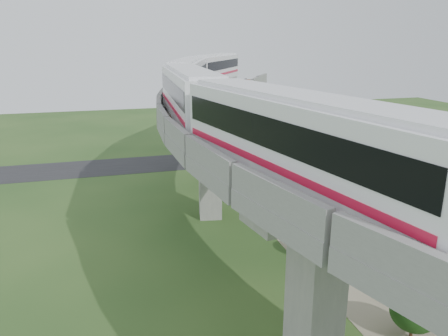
% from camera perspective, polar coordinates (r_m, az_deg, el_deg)
% --- Properties ---
extents(ground, '(160.00, 160.00, 0.00)m').
position_cam_1_polar(ground, '(32.14, 1.18, -13.35)').
color(ground, '#23451B').
rests_on(ground, ground).
extents(dirt_lot, '(18.00, 26.00, 0.04)m').
position_cam_1_polar(dirt_lot, '(36.80, 23.94, -10.77)').
color(dirt_lot, gray).
rests_on(dirt_lot, ground).
extents(asphalt_road, '(60.00, 8.00, 0.03)m').
position_cam_1_polar(asphalt_road, '(59.45, -7.20, 0.72)').
color(asphalt_road, '#232326').
rests_on(asphalt_road, ground).
extents(viaduct, '(19.58, 73.98, 11.40)m').
position_cam_1_polar(viaduct, '(30.06, 8.32, 2.96)').
color(viaduct, '#99968E').
rests_on(viaduct, ground).
extents(metro_train, '(16.30, 60.41, 3.64)m').
position_cam_1_polar(metro_train, '(38.14, -1.40, 10.92)').
color(metro_train, white).
rests_on(metro_train, ground).
extents(fence, '(3.87, 38.73, 1.50)m').
position_cam_1_polar(fence, '(35.55, 16.64, -9.65)').
color(fence, '#2D382D').
rests_on(fence, ground).
extents(tree_0, '(2.86, 2.86, 3.24)m').
position_cam_1_polar(tree_0, '(56.06, 6.39, 1.91)').
color(tree_0, '#382314').
rests_on(tree_0, ground).
extents(tree_1, '(2.50, 2.50, 3.25)m').
position_cam_1_polar(tree_1, '(45.77, 7.09, -1.24)').
color(tree_1, '#382314').
rests_on(tree_1, ground).
extents(tree_2, '(2.77, 2.77, 3.54)m').
position_cam_1_polar(tree_2, '(40.29, 8.76, -3.50)').
color(tree_2, '#382314').
rests_on(tree_2, ground).
extents(tree_3, '(1.91, 1.91, 2.36)m').
position_cam_1_polar(tree_3, '(33.78, 11.40, -9.19)').
color(tree_3, '#382314').
rests_on(tree_3, ground).
extents(tree_4, '(2.58, 2.58, 2.79)m').
position_cam_1_polar(tree_4, '(27.14, 23.57, -16.82)').
color(tree_4, '#382314').
rests_on(tree_4, ground).
extents(car_dark, '(3.88, 1.98, 1.08)m').
position_cam_1_polar(car_dark, '(45.47, 17.33, -4.13)').
color(car_dark, black).
rests_on(car_dark, dirt_lot).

